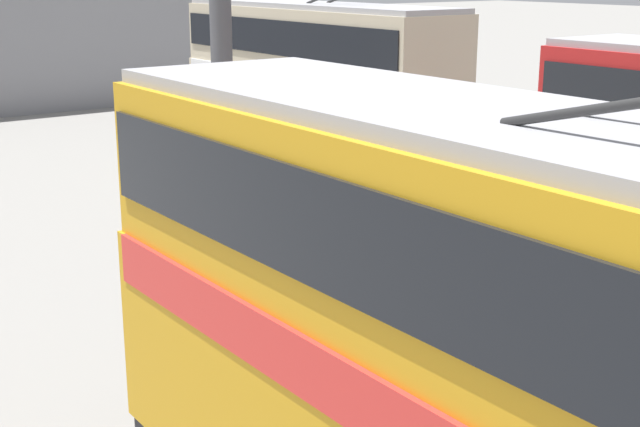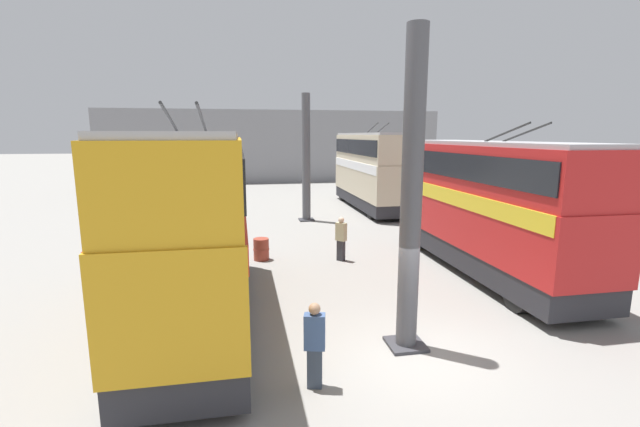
{
  "view_description": "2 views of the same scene",
  "coord_description": "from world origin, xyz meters",
  "px_view_note": "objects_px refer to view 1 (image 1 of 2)",
  "views": [
    {
      "loc": [
        -1.35,
        10.06,
        6.18
      ],
      "look_at": [
        12.32,
        0.16,
        1.5
      ],
      "focal_mm": 50.0,
      "sensor_mm": 36.0,
      "label": 1
    },
    {
      "loc": [
        -8.6,
        3.83,
        5.06
      ],
      "look_at": [
        8.4,
        0.65,
        1.87
      ],
      "focal_mm": 24.0,
      "sensor_mm": 36.0,
      "label": 2
    }
  ],
  "objects_px": {
    "bus_left_far": "(314,82)",
    "oil_drum": "(311,369)",
    "person_aisle_midway": "(499,304)",
    "bus_right_mid": "(513,391)"
  },
  "relations": [
    {
      "from": "bus_left_far",
      "to": "oil_drum",
      "type": "bearing_deg",
      "value": 144.28
    },
    {
      "from": "oil_drum",
      "to": "person_aisle_midway",
      "type": "bearing_deg",
      "value": -102.54
    },
    {
      "from": "bus_left_far",
      "to": "bus_right_mid",
      "type": "bearing_deg",
      "value": 149.16
    },
    {
      "from": "bus_right_mid",
      "to": "person_aisle_midway",
      "type": "distance_m",
      "value": 7.27
    },
    {
      "from": "bus_right_mid",
      "to": "person_aisle_midway",
      "type": "xyz_separation_m",
      "value": [
        4.8,
        -5.1,
        -1.94
      ]
    },
    {
      "from": "bus_left_far",
      "to": "person_aisle_midway",
      "type": "relative_size",
      "value": 5.87
    },
    {
      "from": "bus_right_mid",
      "to": "oil_drum",
      "type": "xyz_separation_m",
      "value": [
        5.51,
        -1.92,
        -2.46
      ]
    },
    {
      "from": "bus_left_far",
      "to": "oil_drum",
      "type": "distance_m",
      "value": 14.07
    },
    {
      "from": "person_aisle_midway",
      "to": "bus_left_far",
      "type": "bearing_deg",
      "value": 27.4
    },
    {
      "from": "oil_drum",
      "to": "bus_left_far",
      "type": "bearing_deg",
      "value": -35.72
    }
  ]
}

